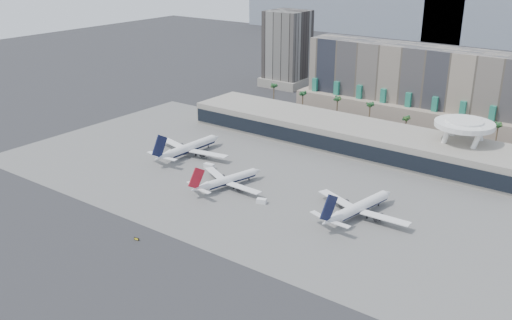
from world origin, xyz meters
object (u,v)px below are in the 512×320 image
Objects in this scene: airliner_left at (189,148)px; service_vehicle_a at (209,166)px; service_vehicle_b at (261,201)px; airliner_right at (359,207)px; airliner_centre at (228,180)px; taxiway_sign at (137,239)px.

service_vehicle_a is at bearing -19.74° from airliner_left.
service_vehicle_b is (59.49, -23.12, -2.89)m from airliner_left.
airliner_right is at bearing -6.41° from service_vehicle_a.
airliner_centre is 7.60× the size of service_vehicle_a.
taxiway_sign is (3.29, -53.94, -2.77)m from airliner_centre.
service_vehicle_b is (-35.74, -12.49, -2.71)m from airliner_right.
airliner_left reaches higher than service_vehicle_b.
airliner_left is at bearing 139.35° from service_vehicle_b.
airliner_left is 95.82m from airliner_right.
airliner_left is 1.06× the size of airliner_right.
airliner_right is 81.50m from taxiway_sign.
service_vehicle_a is 43.23m from service_vehicle_b.
service_vehicle_a is at bearing 165.86° from airliner_centre.
airliner_centre is 9.67× the size of service_vehicle_b.
airliner_left is 9.27× the size of service_vehicle_a.
airliner_right is at bearing 22.71° from airliner_centre.
airliner_right is 76.20m from service_vehicle_a.
service_vehicle_b is at bearing 61.96° from taxiway_sign.
service_vehicle_b is at bearing 2.17° from airliner_centre.
service_vehicle_b reaches higher than taxiway_sign.
airliner_centre reaches higher than taxiway_sign.
taxiway_sign is (-17.18, -49.41, -0.51)m from service_vehicle_b.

